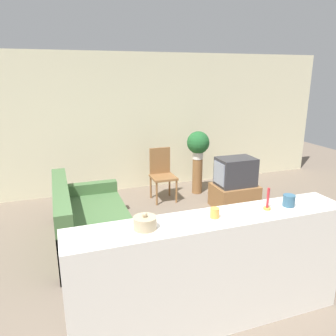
% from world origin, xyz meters
% --- Properties ---
extents(ground_plane, '(14.00, 14.00, 0.00)m').
position_xyz_m(ground_plane, '(0.00, 0.00, 0.00)').
color(ground_plane, '#756656').
extents(wall_back, '(9.00, 0.06, 2.70)m').
position_xyz_m(wall_back, '(0.00, 3.43, 1.35)').
color(wall_back, beige).
rests_on(wall_back, ground_plane).
extents(couch, '(1.00, 1.89, 0.86)m').
position_xyz_m(couch, '(-0.91, 1.38, 0.28)').
color(couch, '#476B3D').
rests_on(couch, ground_plane).
extents(tv_stand, '(0.76, 0.57, 0.41)m').
position_xyz_m(tv_stand, '(1.67, 1.82, 0.20)').
color(tv_stand, olive).
rests_on(tv_stand, ground_plane).
extents(television, '(0.65, 0.44, 0.49)m').
position_xyz_m(television, '(1.66, 1.82, 0.66)').
color(television, '#333338').
rests_on(television, tv_stand).
extents(wooden_chair, '(0.44, 0.44, 0.97)m').
position_xyz_m(wooden_chair, '(0.57, 2.62, 0.53)').
color(wooden_chair, olive).
rests_on(wooden_chair, ground_plane).
extents(plant_stand, '(0.20, 0.20, 0.70)m').
position_xyz_m(plant_stand, '(1.34, 2.70, 0.35)').
color(plant_stand, olive).
rests_on(plant_stand, ground_plane).
extents(potted_plant, '(0.44, 0.44, 0.54)m').
position_xyz_m(potted_plant, '(1.34, 2.70, 1.01)').
color(potted_plant, white).
rests_on(potted_plant, plant_stand).
extents(foreground_counter, '(2.61, 0.44, 1.09)m').
position_xyz_m(foreground_counter, '(0.00, -0.59, 0.54)').
color(foreground_counter, white).
rests_on(foreground_counter, ground_plane).
extents(decorative_bowl, '(0.19, 0.19, 0.14)m').
position_xyz_m(decorative_bowl, '(-0.63, -0.59, 1.14)').
color(decorative_bowl, tan).
rests_on(decorative_bowl, foreground_counter).
extents(candle_jar, '(0.08, 0.08, 0.09)m').
position_xyz_m(candle_jar, '(-0.00, -0.59, 1.13)').
color(candle_jar, gold).
rests_on(candle_jar, foreground_counter).
extents(candlestick, '(0.07, 0.07, 0.21)m').
position_xyz_m(candlestick, '(0.54, -0.59, 1.16)').
color(candlestick, '#B7933D').
rests_on(candlestick, foreground_counter).
extents(coffee_tin, '(0.11, 0.11, 0.11)m').
position_xyz_m(coffee_tin, '(0.78, -0.59, 1.15)').
color(coffee_tin, '#335B75').
rests_on(coffee_tin, foreground_counter).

